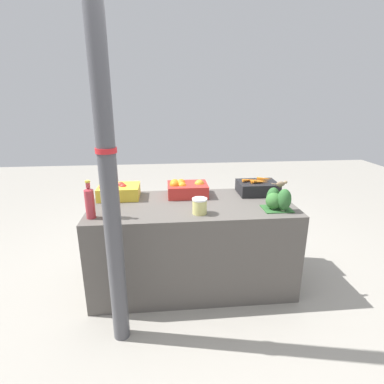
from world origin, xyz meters
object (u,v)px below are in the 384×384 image
object	(u,v)px
carrot_crate	(257,187)
pickle_jar	(200,206)
sparrow_bird	(281,184)
broccoli_pile	(277,200)
juice_bottle_amber	(106,202)
juice_bottle_ruby	(90,202)
support_pole	(108,170)
orange_crate	(186,188)
apple_crate	(118,191)

from	to	relation	value
carrot_crate	pickle_jar	distance (m)	0.73
sparrow_bird	broccoli_pile	bearing A→B (deg)	-164.51
broccoli_pile	juice_bottle_amber	size ratio (longest dim) A/B	0.78
broccoli_pile	juice_bottle_ruby	xyz separation A→B (m)	(-1.41, -0.03, 0.04)
support_pole	pickle_jar	size ratio (longest dim) A/B	19.69
broccoli_pile	juice_bottle_ruby	distance (m)	1.41
support_pole	juice_bottle_ruby	bearing A→B (deg)	120.78
orange_crate	broccoli_pile	world-z (taller)	broccoli_pile
orange_crate	broccoli_pile	xyz separation A→B (m)	(0.68, -0.42, 0.01)
juice_bottle_amber	pickle_jar	distance (m)	0.69
broccoli_pile	pickle_jar	xyz separation A→B (m)	(-0.61, -0.02, -0.02)
support_pole	pickle_jar	distance (m)	0.79
juice_bottle_ruby	pickle_jar	world-z (taller)	juice_bottle_ruby
broccoli_pile	sparrow_bird	size ratio (longest dim) A/B	1.62
support_pole	juice_bottle_amber	bearing A→B (deg)	105.49
carrot_crate	broccoli_pile	xyz separation A→B (m)	(0.03, -0.42, 0.02)
orange_crate	juice_bottle_ruby	size ratio (longest dim) A/B	1.23
juice_bottle_amber	orange_crate	bearing A→B (deg)	36.33
support_pole	broccoli_pile	xyz separation A→B (m)	(1.20, 0.39, -0.36)
orange_crate	pickle_jar	world-z (taller)	orange_crate
juice_bottle_ruby	pickle_jar	xyz separation A→B (m)	(0.80, 0.01, -0.06)
sparrow_bird	support_pole	bearing A→B (deg)	-168.90
juice_bottle_ruby	carrot_crate	bearing A→B (deg)	18.01
juice_bottle_ruby	pickle_jar	size ratio (longest dim) A/B	2.36
carrot_crate	juice_bottle_amber	world-z (taller)	juice_bottle_amber
orange_crate	juice_bottle_ruby	distance (m)	0.86
support_pole	broccoli_pile	world-z (taller)	support_pole
carrot_crate	juice_bottle_ruby	xyz separation A→B (m)	(-1.38, -0.45, 0.06)
support_pole	juice_bottle_ruby	xyz separation A→B (m)	(-0.21, 0.36, -0.32)
support_pole	sparrow_bird	size ratio (longest dim) A/B	17.45
orange_crate	carrot_crate	xyz separation A→B (m)	(0.65, -0.00, -0.01)
juice_bottle_ruby	broccoli_pile	bearing A→B (deg)	1.35
support_pole	orange_crate	size ratio (longest dim) A/B	6.78
carrot_crate	broccoli_pile	bearing A→B (deg)	-86.52
apple_crate	broccoli_pile	bearing A→B (deg)	-18.02
orange_crate	broccoli_pile	distance (m)	0.80
support_pole	sparrow_bird	bearing A→B (deg)	18.29
juice_bottle_amber	sparrow_bird	world-z (taller)	juice_bottle_amber
orange_crate	juice_bottle_ruby	world-z (taller)	juice_bottle_ruby
support_pole	apple_crate	world-z (taller)	support_pole
apple_crate	carrot_crate	size ratio (longest dim) A/B	1.00
apple_crate	sparrow_bird	size ratio (longest dim) A/B	2.57
pickle_jar	sparrow_bird	size ratio (longest dim) A/B	0.89
support_pole	orange_crate	world-z (taller)	support_pole
juice_bottle_ruby	sparrow_bird	distance (m)	1.44
support_pole	apple_crate	bearing A→B (deg)	95.72
pickle_jar	sparrow_bird	xyz separation A→B (m)	(0.64, 0.03, 0.15)
juice_bottle_amber	sparrow_bird	size ratio (longest dim) A/B	2.09
carrot_crate	juice_bottle_ruby	distance (m)	1.46
broccoli_pile	sparrow_bird	bearing A→B (deg)	22.69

